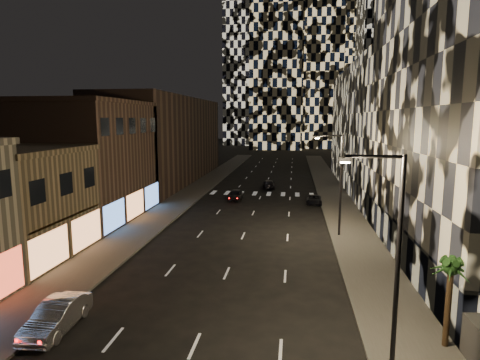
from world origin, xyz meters
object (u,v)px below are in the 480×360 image
(streetlight_near, at_px, (392,250))
(car_dark_oncoming, at_px, (269,184))
(car_silver_parked, at_px, (57,316))
(car_dark_midlane, at_px, (236,195))
(car_dark_rightlane, at_px, (314,200))
(streetlight_far, at_px, (338,178))
(palm_tree, at_px, (451,273))

(streetlight_near, bearing_deg, car_dark_oncoming, 99.77)
(car_dark_oncoming, bearing_deg, car_silver_parked, 74.58)
(streetlight_near, distance_m, car_dark_midlane, 37.19)
(car_dark_oncoming, distance_m, car_dark_rightlane, 12.46)
(streetlight_far, bearing_deg, car_silver_parked, -129.89)
(streetlight_near, distance_m, palm_tree, 4.28)
(streetlight_near, relative_size, palm_tree, 2.13)
(car_silver_parked, distance_m, car_dark_oncoming, 43.76)
(car_dark_midlane, height_order, car_dark_oncoming, car_dark_midlane)
(car_dark_midlane, xyz_separation_m, car_dark_rightlane, (10.05, -1.32, -0.13))
(car_dark_oncoming, xyz_separation_m, palm_tree, (10.81, -42.17, 3.01))
(car_silver_parked, distance_m, car_dark_rightlane, 35.27)
(car_silver_parked, height_order, palm_tree, palm_tree)
(car_dark_midlane, distance_m, car_dark_rightlane, 10.14)
(car_dark_midlane, height_order, palm_tree, palm_tree)
(car_silver_parked, relative_size, car_dark_oncoming, 1.03)
(car_dark_oncoming, xyz_separation_m, car_dark_rightlane, (6.31, -10.74, -0.08))
(car_dark_oncoming, bearing_deg, streetlight_near, 94.67)
(car_dark_rightlane, xyz_separation_m, palm_tree, (4.50, -31.42, 3.09))
(streetlight_far, distance_m, car_dark_midlane, 19.48)
(car_dark_midlane, distance_m, palm_tree, 35.96)
(car_dark_rightlane, relative_size, palm_tree, 0.94)
(streetlight_near, bearing_deg, car_dark_midlane, 108.01)
(car_silver_parked, bearing_deg, streetlight_far, 48.55)
(car_dark_rightlane, bearing_deg, streetlight_near, -86.65)
(car_silver_parked, bearing_deg, streetlight_near, -6.92)
(streetlight_near, xyz_separation_m, car_dark_rightlane, (-1.35, 33.76, -4.80))
(streetlight_far, xyz_separation_m, palm_tree, (3.15, -17.66, -1.71))
(car_dark_oncoming, bearing_deg, car_dark_midlane, 63.24)
(palm_tree, bearing_deg, car_dark_oncoming, 104.38)
(streetlight_far, height_order, car_dark_rightlane, streetlight_far)
(palm_tree, bearing_deg, streetlight_far, 100.10)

